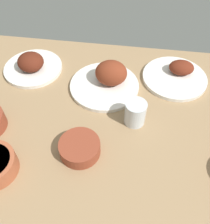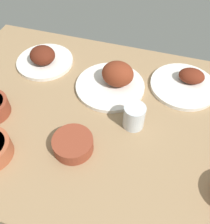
# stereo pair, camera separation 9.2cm
# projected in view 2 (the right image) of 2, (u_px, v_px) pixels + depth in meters

# --- Properties ---
(dining_table) EXTENTS (1.40, 0.90, 0.04)m
(dining_table) POSITION_uv_depth(u_px,v_px,m) (105.00, 119.00, 0.95)
(dining_table) COLOR #937551
(dining_table) RESTS_ON ground
(plate_center_main) EXTENTS (0.27, 0.27, 0.07)m
(plate_center_main) POSITION_uv_depth(u_px,v_px,m) (186.00, 83.00, 1.02)
(plate_center_main) COLOR silver
(plate_center_main) RESTS_ON dining_table
(plate_near_viewer) EXTENTS (0.28, 0.28, 0.11)m
(plate_near_viewer) POSITION_uv_depth(u_px,v_px,m) (114.00, 80.00, 1.01)
(plate_near_viewer) COLOR silver
(plate_near_viewer) RESTS_ON dining_table
(plate_far_side) EXTENTS (0.25, 0.25, 0.09)m
(plate_far_side) POSITION_uv_depth(u_px,v_px,m) (44.00, 59.00, 1.11)
(plate_far_side) COLOR silver
(plate_far_side) RESTS_ON dining_table
(bowl_pasta) EXTENTS (0.14, 0.14, 0.05)m
(bowl_pasta) POSITION_uv_depth(u_px,v_px,m) (73.00, 144.00, 0.82)
(bowl_pasta) COLOR brown
(bowl_pasta) RESTS_ON dining_table
(water_tumbler) EXTENTS (0.08, 0.08, 0.09)m
(water_tumbler) POSITION_uv_depth(u_px,v_px,m) (134.00, 116.00, 0.87)
(water_tumbler) COLOR silver
(water_tumbler) RESTS_ON dining_table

